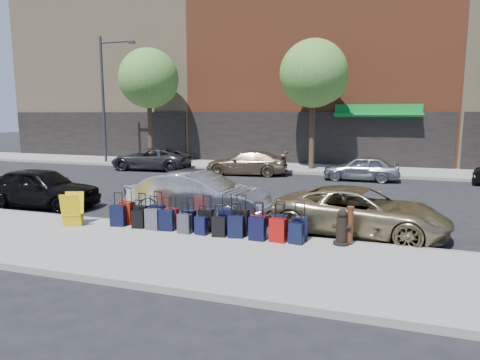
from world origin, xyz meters
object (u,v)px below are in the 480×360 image
(suitcase_front_5, at_px, (206,220))
(display_rack, at_px, (73,210))
(tree_left, at_px, (151,80))
(streetlight, at_px, (105,92))
(car_far_0, at_px, (151,159))
(bollard, at_px, (350,225))
(car_far_2, at_px, (361,168))
(car_near_1, at_px, (199,196))
(car_near_0, at_px, (41,188))
(car_near_2, at_px, (360,211))
(car_far_1, at_px, (247,163))
(tree_center, at_px, (316,75))
(fire_hydrant, at_px, (342,228))

(suitcase_front_5, xyz_separation_m, display_rack, (-3.80, -0.68, 0.16))
(tree_left, relative_size, streetlight, 0.91)
(tree_left, height_order, car_far_0, tree_left)
(suitcase_front_5, bearing_deg, streetlight, 134.65)
(bollard, height_order, car_far_2, car_far_2)
(car_near_1, xyz_separation_m, car_far_2, (4.42, 9.75, -0.12))
(car_near_0, distance_m, car_near_1, 5.99)
(tree_left, height_order, car_near_0, tree_left)
(car_near_2, relative_size, car_far_1, 1.05)
(streetlight, bearing_deg, tree_center, 2.98)
(tree_center, xyz_separation_m, bollard, (3.10, -14.28, -4.78))
(bollard, bearing_deg, car_far_0, 136.25)
(car_far_0, bearing_deg, tree_center, 101.18)
(car_near_0, bearing_deg, car_far_0, 5.81)
(car_far_0, bearing_deg, tree_left, -156.53)
(car_far_0, bearing_deg, fire_hydrant, 41.65)
(tree_left, distance_m, suitcase_front_5, 18.02)
(streetlight, relative_size, fire_hydrant, 9.09)
(tree_center, height_order, display_rack, tree_center)
(streetlight, relative_size, display_rack, 8.63)
(fire_hydrant, height_order, car_near_2, car_near_2)
(tree_left, distance_m, display_rack, 16.82)
(car_near_1, height_order, car_far_0, car_near_1)
(suitcase_front_5, height_order, fire_hydrant, suitcase_front_5)
(bollard, height_order, car_far_0, car_far_0)
(car_far_1, bearing_deg, bollard, 21.65)
(tree_left, distance_m, bollard, 20.29)
(tree_center, height_order, suitcase_front_5, tree_center)
(tree_center, relative_size, car_far_2, 1.98)
(tree_center, relative_size, car_far_1, 1.63)
(car_near_1, bearing_deg, car_far_2, -22.33)
(car_near_2, xyz_separation_m, car_far_1, (-6.48, 10.14, -0.00))
(car_far_2, bearing_deg, car_far_1, -91.94)
(fire_hydrant, bearing_deg, car_far_0, 138.98)
(fire_hydrant, distance_m, car_far_0, 16.95)
(car_far_1, relative_size, car_far_2, 1.21)
(car_far_2, bearing_deg, car_near_0, -46.62)
(tree_center, relative_size, suitcase_front_5, 7.52)
(bollard, height_order, car_far_1, car_far_1)
(car_near_0, xyz_separation_m, car_far_1, (4.40, 10.11, -0.06))
(display_rack, relative_size, car_far_0, 0.20)
(tree_left, bearing_deg, car_near_0, -77.31)
(tree_left, bearing_deg, suitcase_front_5, -55.42)
(display_rack, bearing_deg, car_near_0, 123.41)
(fire_hydrant, bearing_deg, car_near_2, 81.29)
(tree_left, relative_size, tree_center, 1.00)
(streetlight, xyz_separation_m, car_near_1, (11.80, -11.87, -3.92))
(streetlight, relative_size, car_far_2, 2.18)
(car_near_1, distance_m, car_far_2, 10.71)
(car_near_0, bearing_deg, car_far_2, -49.24)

